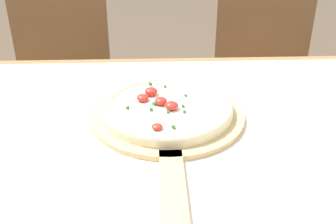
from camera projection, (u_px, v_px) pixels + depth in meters
dining_table at (165, 182)px, 0.93m from camera, size 1.18×0.91×0.72m
towel_cloth at (165, 140)px, 0.88m from camera, size 1.10×0.83×0.00m
pizza_peel at (168, 121)px, 0.93m from camera, size 0.35×0.58×0.01m
pizza at (167, 107)px, 0.95m from camera, size 0.29×0.29×0.04m
chair_left at (59, 73)px, 1.67m from camera, size 0.42×0.42×0.90m
chair_right at (262, 70)px, 1.69m from camera, size 0.44×0.44×0.90m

